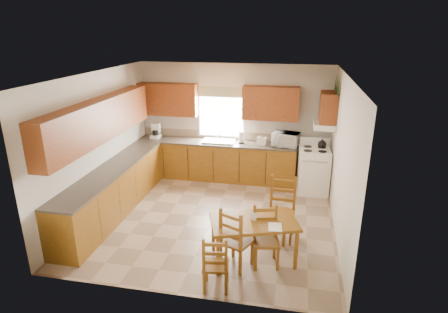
% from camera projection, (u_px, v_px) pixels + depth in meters
% --- Properties ---
extents(floor, '(4.50, 4.50, 0.00)m').
position_uv_depth(floor, '(213.00, 217.00, 7.20)').
color(floor, gray).
rests_on(floor, ground).
extents(ceiling, '(4.50, 4.50, 0.00)m').
position_uv_depth(ceiling, '(212.00, 75.00, 6.31)').
color(ceiling, brown).
rests_on(ceiling, floor).
extents(wall_left, '(4.50, 4.50, 0.00)m').
position_uv_depth(wall_left, '(98.00, 144.00, 7.17)').
color(wall_left, beige).
rests_on(wall_left, floor).
extents(wall_right, '(4.50, 4.50, 0.00)m').
position_uv_depth(wall_right, '(342.00, 159.00, 6.34)').
color(wall_right, beige).
rests_on(wall_right, floor).
extents(wall_back, '(4.50, 4.50, 0.00)m').
position_uv_depth(wall_back, '(234.00, 122.00, 8.84)').
color(wall_back, beige).
rests_on(wall_back, floor).
extents(wall_front, '(4.50, 4.50, 0.00)m').
position_uv_depth(wall_front, '(172.00, 206.00, 4.67)').
color(wall_front, beige).
rests_on(wall_front, floor).
extents(lower_cab_back, '(3.75, 0.60, 0.88)m').
position_uv_depth(lower_cab_back, '(216.00, 161.00, 8.93)').
color(lower_cab_back, brown).
rests_on(lower_cab_back, floor).
extents(lower_cab_left, '(0.60, 3.60, 0.88)m').
position_uv_depth(lower_cab_left, '(114.00, 191.00, 7.27)').
color(lower_cab_left, brown).
rests_on(lower_cab_left, floor).
extents(counter_back, '(3.75, 0.63, 0.04)m').
position_uv_depth(counter_back, '(216.00, 143.00, 8.78)').
color(counter_back, '#473E35').
rests_on(counter_back, lower_cab_back).
extents(counter_left, '(0.63, 3.60, 0.04)m').
position_uv_depth(counter_left, '(111.00, 169.00, 7.12)').
color(counter_left, '#473E35').
rests_on(counter_left, lower_cab_left).
extents(backsplash, '(3.75, 0.01, 0.18)m').
position_uv_depth(backsplash, '(218.00, 135.00, 9.01)').
color(backsplash, gray).
rests_on(backsplash, counter_back).
extents(upper_cab_back_left, '(1.41, 0.33, 0.75)m').
position_uv_depth(upper_cab_back_left, '(168.00, 99.00, 8.80)').
color(upper_cab_back_left, brown).
rests_on(upper_cab_back_left, wall_back).
extents(upper_cab_back_right, '(1.25, 0.33, 0.75)m').
position_uv_depth(upper_cab_back_right, '(271.00, 103.00, 8.36)').
color(upper_cab_back_right, brown).
rests_on(upper_cab_back_right, wall_back).
extents(upper_cab_left, '(0.33, 3.60, 0.75)m').
position_uv_depth(upper_cab_left, '(99.00, 120.00, 6.83)').
color(upper_cab_left, brown).
rests_on(upper_cab_left, wall_left).
extents(upper_cab_stove, '(0.33, 0.62, 0.62)m').
position_uv_depth(upper_cab_stove, '(328.00, 107.00, 7.72)').
color(upper_cab_stove, brown).
rests_on(upper_cab_stove, wall_right).
extents(range_hood, '(0.44, 0.62, 0.12)m').
position_uv_depth(range_hood, '(324.00, 125.00, 7.85)').
color(range_hood, white).
rests_on(range_hood, wall_right).
extents(window_frame, '(1.13, 0.02, 1.18)m').
position_uv_depth(window_frame, '(221.00, 113.00, 8.80)').
color(window_frame, white).
rests_on(window_frame, wall_back).
extents(window_pane, '(1.05, 0.01, 1.10)m').
position_uv_depth(window_pane, '(221.00, 113.00, 8.79)').
color(window_pane, white).
rests_on(window_pane, wall_back).
extents(window_valance, '(1.19, 0.01, 0.24)m').
position_uv_depth(window_valance, '(221.00, 92.00, 8.61)').
color(window_valance, '#456634').
rests_on(window_valance, wall_back).
extents(sink_basin, '(0.75, 0.45, 0.04)m').
position_uv_depth(sink_basin, '(219.00, 141.00, 8.75)').
color(sink_basin, silver).
rests_on(sink_basin, counter_back).
extents(pine_decal_a, '(0.22, 0.22, 0.36)m').
position_uv_depth(pine_decal_a, '(339.00, 86.00, 7.24)').
color(pine_decal_a, '#123C15').
rests_on(pine_decal_a, wall_right).
extents(pine_decal_b, '(0.22, 0.22, 0.36)m').
position_uv_depth(pine_decal_b, '(337.00, 82.00, 7.52)').
color(pine_decal_b, '#123C15').
rests_on(pine_decal_b, wall_right).
extents(pine_decal_c, '(0.22, 0.22, 0.36)m').
position_uv_depth(pine_decal_c, '(336.00, 82.00, 7.83)').
color(pine_decal_c, '#123C15').
rests_on(pine_decal_c, wall_right).
extents(stove, '(0.69, 0.71, 0.97)m').
position_uv_depth(stove, '(313.00, 171.00, 8.18)').
color(stove, white).
rests_on(stove, floor).
extents(coffeemaker, '(0.23, 0.26, 0.33)m').
position_uv_depth(coffeemaker, '(155.00, 131.00, 9.02)').
color(coffeemaker, white).
rests_on(coffeemaker, counter_back).
extents(paper_towel, '(0.12, 0.12, 0.27)m').
position_uv_depth(paper_towel, '(241.00, 137.00, 8.64)').
color(paper_towel, white).
rests_on(paper_towel, counter_back).
extents(toaster, '(0.23, 0.16, 0.17)m').
position_uv_depth(toaster, '(262.00, 141.00, 8.53)').
color(toaster, white).
rests_on(toaster, counter_back).
extents(microwave, '(0.60, 0.48, 0.32)m').
position_uv_depth(microwave, '(286.00, 139.00, 8.39)').
color(microwave, white).
rests_on(microwave, counter_back).
extents(dining_table, '(1.46, 1.12, 0.69)m').
position_uv_depth(dining_table, '(253.00, 240.00, 5.78)').
color(dining_table, brown).
rests_on(dining_table, floor).
extents(chair_near_left, '(0.54, 0.53, 0.98)m').
position_uv_depth(chair_near_left, '(237.00, 237.00, 5.59)').
color(chair_near_left, brown).
rests_on(chair_near_left, floor).
extents(chair_near_right, '(0.40, 0.38, 0.85)m').
position_uv_depth(chair_near_right, '(216.00, 262.00, 5.12)').
color(chair_near_right, brown).
rests_on(chair_near_right, floor).
extents(chair_far_left, '(0.48, 0.46, 1.08)m').
position_uv_depth(chair_far_left, '(281.00, 210.00, 6.32)').
color(chair_far_left, brown).
rests_on(chair_far_left, floor).
extents(chair_far_right, '(0.46, 0.45, 0.93)m').
position_uv_depth(chair_far_right, '(266.00, 238.00, 5.63)').
color(chair_far_right, brown).
rests_on(chair_far_right, floor).
extents(table_paper, '(0.22, 0.28, 0.00)m').
position_uv_depth(table_paper, '(275.00, 227.00, 5.48)').
color(table_paper, white).
rests_on(table_paper, dining_table).
extents(table_card, '(0.09, 0.02, 0.12)m').
position_uv_depth(table_card, '(253.00, 216.00, 5.66)').
color(table_card, white).
rests_on(table_card, dining_table).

